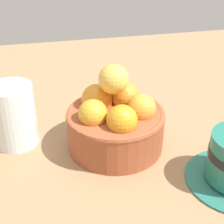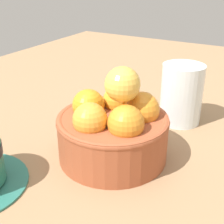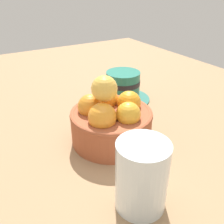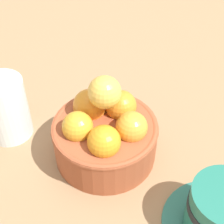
% 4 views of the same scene
% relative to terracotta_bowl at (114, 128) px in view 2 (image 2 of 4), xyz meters
% --- Properties ---
extents(ground_plane, '(1.51, 1.11, 0.03)m').
position_rel_terracotta_bowl_xyz_m(ground_plane, '(0.00, -0.00, -0.06)').
color(ground_plane, '#997551').
extents(terracotta_bowl, '(0.15, 0.15, 0.13)m').
position_rel_terracotta_bowl_xyz_m(terracotta_bowl, '(0.00, 0.00, 0.00)').
color(terracotta_bowl, '#9E4C2D').
rests_on(terracotta_bowl, ground_plane).
extents(water_glass, '(0.07, 0.07, 0.10)m').
position_rel_terracotta_bowl_xyz_m(water_glass, '(-0.15, 0.04, 0.00)').
color(water_glass, silver).
rests_on(water_glass, ground_plane).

